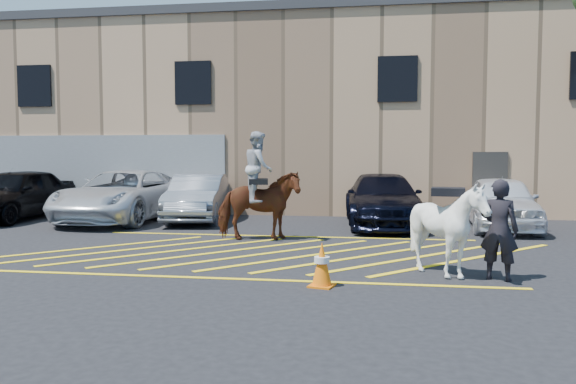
# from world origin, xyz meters

# --- Properties ---
(ground) EXTENTS (90.00, 90.00, 0.00)m
(ground) POSITION_xyz_m (0.00, 0.00, 0.00)
(ground) COLOR black
(ground) RESTS_ON ground
(car_black_suv) EXTENTS (2.01, 4.93, 1.68)m
(car_black_suv) POSITION_xyz_m (-9.26, 4.57, 0.84)
(car_black_suv) COLOR black
(car_black_suv) RESTS_ON ground
(car_white_pickup) EXTENTS (2.95, 5.93, 1.62)m
(car_white_pickup) POSITION_xyz_m (-5.61, 4.79, 0.81)
(car_white_pickup) COLOR silver
(car_white_pickup) RESTS_ON ground
(car_silver_sedan) EXTENTS (2.16, 4.64, 1.47)m
(car_silver_sedan) POSITION_xyz_m (-3.27, 5.15, 0.74)
(car_silver_sedan) COLOR gray
(car_silver_sedan) RESTS_ON ground
(car_blue_suv) EXTENTS (2.52, 5.39, 1.52)m
(car_blue_suv) POSITION_xyz_m (2.53, 4.86, 0.76)
(car_blue_suv) COLOR black
(car_blue_suv) RESTS_ON ground
(car_white_suv) EXTENTS (2.12, 4.58, 1.52)m
(car_white_suv) POSITION_xyz_m (5.86, 4.60, 0.76)
(car_white_suv) COLOR white
(car_white_suv) RESTS_ON ground
(handler) EXTENTS (0.73, 0.60, 1.73)m
(handler) POSITION_xyz_m (4.35, -2.20, 0.86)
(handler) COLOR black
(handler) RESTS_ON ground
(warehouse) EXTENTS (32.42, 10.20, 7.30)m
(warehouse) POSITION_xyz_m (-0.01, 11.99, 3.65)
(warehouse) COLOR tan
(warehouse) RESTS_ON ground
(hatching_zone) EXTENTS (12.60, 5.12, 0.01)m
(hatching_zone) POSITION_xyz_m (-0.00, -0.30, 0.01)
(hatching_zone) COLOR yellow
(hatching_zone) RESTS_ON ground
(mounted_bay) EXTENTS (2.18, 1.31, 2.70)m
(mounted_bay) POSITION_xyz_m (-0.57, 1.51, 1.09)
(mounted_bay) COLOR #571E14
(mounted_bay) RESTS_ON ground
(saddled_white) EXTENTS (1.55, 1.69, 1.68)m
(saddled_white) POSITION_xyz_m (3.52, -2.07, 0.85)
(saddled_white) COLOR white
(saddled_white) RESTS_ON ground
(traffic_cone) EXTENTS (0.46, 0.46, 0.73)m
(traffic_cone) POSITION_xyz_m (1.42, -3.11, 0.37)
(traffic_cone) COLOR #DF6209
(traffic_cone) RESTS_ON ground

